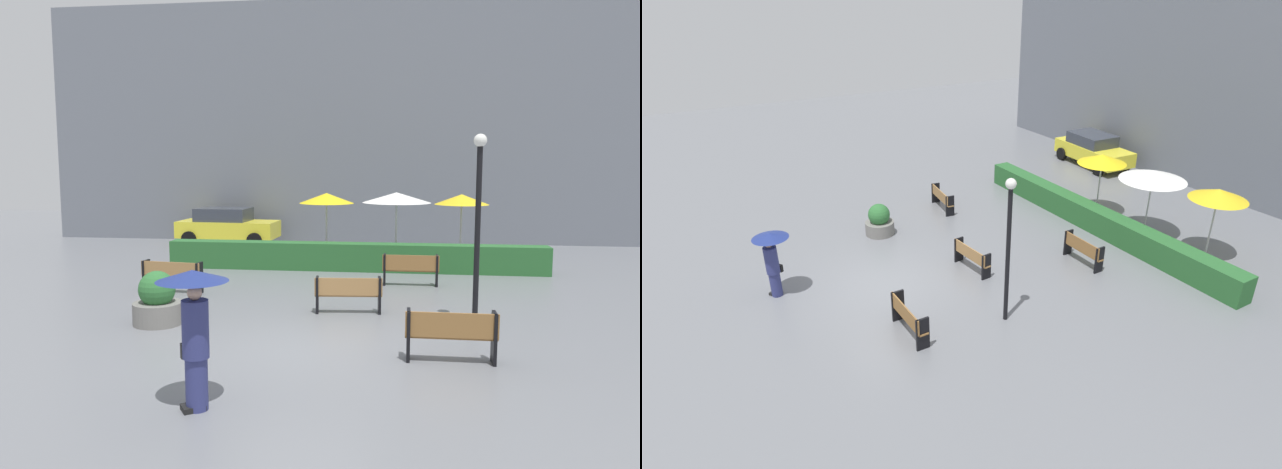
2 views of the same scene
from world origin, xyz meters
The scene contains 14 objects.
ground_plane centered at (0.00, 0.00, 0.00)m, with size 60.00×60.00×0.00m, color slate.
bench_far_left centered at (-4.30, 4.44, 0.50)m, with size 1.74×0.56×0.85m.
bench_mid_center centered at (0.63, 2.81, 0.50)m, with size 1.59×0.48×0.85m.
bench_near_right centered at (2.70, -0.40, 0.53)m, with size 1.60×0.36×0.91m.
bench_back_row centered at (2.12, 6.18, 0.52)m, with size 1.60×0.34×0.89m.
pedestrian_with_umbrella centered at (-1.07, -2.89, 1.33)m, with size 1.03×1.03×2.00m.
planter_pot centered at (-3.41, 1.34, 0.50)m, with size 1.06×1.06×1.17m.
lamp_post centered at (3.43, 2.18, 2.50)m, with size 0.28×0.28×4.09m.
patio_umbrella_yellow centered at (-0.71, 9.57, 2.28)m, with size 1.88×1.88×2.46m.
patio_umbrella_white centered at (1.68, 9.64, 2.31)m, with size 2.33×2.33×2.49m.
patio_umbrella_yellow_far centered at (3.89, 10.16, 2.23)m, with size 1.85×1.85×2.42m.
hedge_strip centered at (0.33, 8.40, 0.45)m, with size 12.25×0.70×0.89m, color #28602D.
building_facade centered at (0.00, 16.00, 5.23)m, with size 28.00×1.20×10.46m, color slate.
parked_car centered at (-5.52, 13.91, 0.82)m, with size 4.30×2.18×1.57m.
Camera 2 is at (12.97, -4.91, 8.28)m, focal length 28.98 mm.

